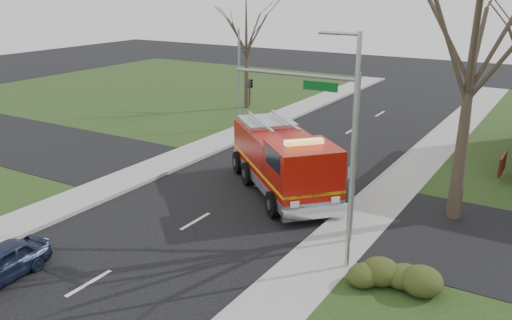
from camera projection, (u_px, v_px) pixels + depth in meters
The scene contains 11 objects.
ground at pixel (195, 221), 23.47m from camera, with size 120.00×120.00×0.00m, color black.
sidewalk_right at pixel (327, 255), 20.38m from camera, with size 2.40×80.00×0.15m, color gray.
sidewalk_left at pixel (94, 193), 26.52m from camera, with size 2.40×80.00×0.15m, color gray.
health_center_sign at pixel (502, 164), 28.16m from camera, with size 0.12×2.00×1.40m.
hedge_corner at pixel (392, 275), 18.03m from camera, with size 2.80×2.00×0.90m, color #2F3B15.
bare_tree_near at pixel (474, 48), 21.36m from camera, with size 6.00×6.00×12.00m.
bare_tree_left at pixel (246, 40), 42.95m from camera, with size 4.50×4.50×9.00m.
traffic_signal_mast at pixel (324, 124), 20.66m from camera, with size 5.29×0.18×6.80m.
streetlight_pole at pixel (352, 149), 18.13m from camera, with size 1.48×0.16×8.40m.
utility_pole_far at pixel (239, 81), 37.13m from camera, with size 0.14×0.14×7.00m, color gray.
fire_engine at pixel (283, 162), 26.37m from camera, with size 8.15×7.80×3.40m.
Camera 1 is at (13.43, -16.99, 9.78)m, focal length 38.00 mm.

